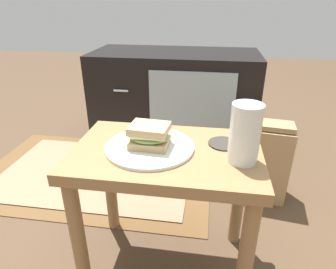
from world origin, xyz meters
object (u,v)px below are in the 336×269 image
Objects in this scene: plate at (150,146)px; beer_glass at (245,135)px; paper_bag at (264,160)px; tv_cabinet at (175,100)px; coaster at (224,144)px; sandwich_front at (150,135)px.

beer_glass is at bearing -7.56° from plate.
plate is at bearing -133.19° from paper_bag.
tv_cabinet is 0.96m from plate.
tv_cabinet is 3.63× the size of plate.
beer_glass is at bearing -62.65° from coaster.
tv_cabinet is 7.70× the size of sandwich_front.
coaster is (0.22, 0.06, -0.00)m from plate.
plate is at bearing -87.05° from tv_cabinet.
tv_cabinet reaches higher than plate.
plate is 0.04m from sandwich_front.
coaster is at bearing 14.39° from sandwich_front.
coaster is at bearing 117.35° from beer_glass.
sandwich_front is (0.05, -0.94, 0.21)m from tv_cabinet.
plate is at bearing 172.44° from beer_glass.
paper_bag is (0.43, 0.46, -0.28)m from plate.
beer_glass reaches higher than coaster.
beer_glass reaches higher than paper_bag.
plate is 2.79× the size of coaster.
coaster is 0.25× the size of paper_bag.
paper_bag is (0.17, 0.50, -0.35)m from beer_glass.
tv_cabinet is 0.97m from sandwich_front.
tv_cabinet is 1.06m from beer_glass.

